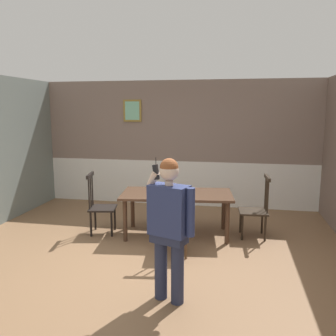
# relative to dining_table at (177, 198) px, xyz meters

# --- Properties ---
(ground_plane) EXTENTS (6.64, 6.64, 0.00)m
(ground_plane) POSITION_rel_dining_table_xyz_m (-0.30, -1.04, -0.64)
(ground_plane) COLOR #846042
(room_back_partition) EXTENTS (6.04, 0.17, 2.71)m
(room_back_partition) POSITION_rel_dining_table_xyz_m (-0.31, 1.95, 0.66)
(room_back_partition) COLOR gray
(room_back_partition) RESTS_ON ground_plane
(dining_table) EXTENTS (1.91, 1.11, 0.72)m
(dining_table) POSITION_rel_dining_table_xyz_m (0.00, 0.00, 0.00)
(dining_table) COLOR #4C3323
(dining_table) RESTS_ON ground_plane
(chair_near_window) EXTENTS (0.49, 0.49, 0.96)m
(chair_near_window) POSITION_rel_dining_table_xyz_m (0.10, -0.83, -0.16)
(chair_near_window) COLOR #513823
(chair_near_window) RESTS_ON ground_plane
(chair_by_doorway) EXTENTS (0.48, 0.48, 1.03)m
(chair_by_doorway) POSITION_rel_dining_table_xyz_m (1.29, 0.15, -0.16)
(chair_by_doorway) COLOR #2D2319
(chair_by_doorway) RESTS_ON ground_plane
(chair_at_table_head) EXTENTS (0.50, 0.50, 1.03)m
(chair_at_table_head) POSITION_rel_dining_table_xyz_m (-1.29, -0.16, -0.16)
(chair_at_table_head) COLOR black
(chair_at_table_head) RESTS_ON ground_plane
(person_figure) EXTENTS (0.56, 0.35, 1.60)m
(person_figure) POSITION_rel_dining_table_xyz_m (0.27, -2.06, 0.27)
(person_figure) COLOR #282E49
(person_figure) RESTS_ON ground_plane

